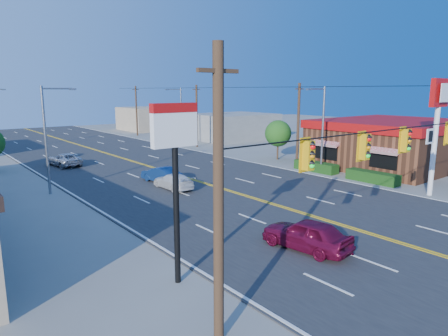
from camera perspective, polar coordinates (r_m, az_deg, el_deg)
ground at (r=22.30m, az=24.83°, el=-10.14°), size 160.00×160.00×0.00m
road at (r=35.42m, az=-5.29°, el=-1.46°), size 20.00×120.00×0.06m
signal_span at (r=21.01m, az=25.75°, el=2.33°), size 24.32×0.34×9.00m
kfc at (r=44.43m, az=22.93°, el=3.33°), size 16.30×12.40×4.70m
kfc_pylon at (r=32.65m, az=28.20°, el=6.89°), size 2.20×0.36×8.50m
pizza_hut_sign at (r=15.38m, az=-7.01°, el=1.65°), size 1.90×0.30×6.85m
streetlight_se at (r=37.68m, az=13.76°, el=5.93°), size 2.55×0.25×8.00m
streetlight_ne at (r=55.65m, az=-6.31°, el=7.73°), size 2.55×0.25×8.00m
streetlight_sw at (r=32.15m, az=-23.83°, el=4.47°), size 2.55×0.25×8.00m
utility_pole_near at (r=41.32m, az=10.55°, el=6.04°), size 0.28×0.28×8.40m
utility_pole_mid at (r=54.78m, az=-3.92°, el=7.39°), size 0.28×0.28×8.40m
utility_pole_far at (r=70.30m, az=-12.39°, el=7.96°), size 0.28×0.28×8.40m
tree_kfc_rear at (r=45.07m, az=7.73°, el=4.91°), size 2.94×2.94×4.41m
bld_east_mid at (r=64.05m, az=1.31°, el=5.96°), size 12.00×10.00×4.00m
bld_east_far at (r=80.63m, az=-10.53°, el=6.97°), size 10.00×10.00×4.40m
car_magenta at (r=19.99m, az=11.67°, el=-9.41°), size 2.40×4.68×1.53m
car_blue at (r=33.91m, az=-8.98°, el=-1.01°), size 1.86×4.19×1.34m
car_white at (r=31.63m, az=-7.25°, el=-1.96°), size 1.73×4.15×1.20m
car_silver at (r=43.99m, az=-21.87°, el=1.05°), size 2.62×4.84×1.29m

